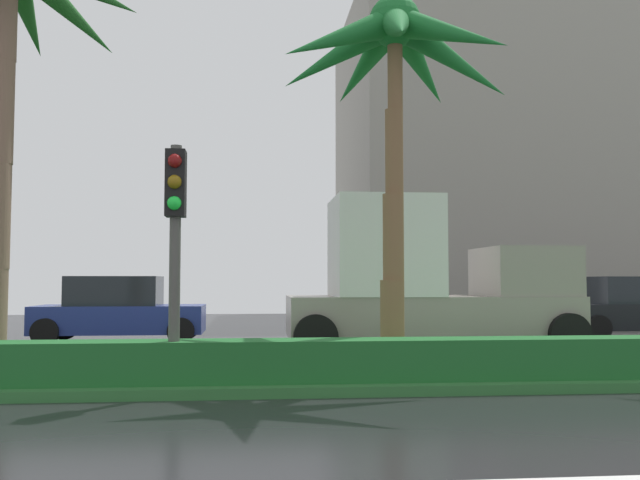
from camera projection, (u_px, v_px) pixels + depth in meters
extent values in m
cube|color=black|center=(7.00, 377.00, 11.83)|extent=(90.00, 42.00, 0.10)
cylinder|color=#795C4A|center=(1.00, 112.00, 10.73)|extent=(0.38, 0.38, 1.64)
cylinder|color=#795C4A|center=(7.00, 10.00, 10.84)|extent=(0.32, 0.32, 1.64)
cone|color=#215E23|center=(64.00, 7.00, 11.62)|extent=(1.95, 2.00, 1.59)
cone|color=#215E23|center=(26.00, 9.00, 11.86)|extent=(0.65, 2.28, 1.50)
cylinder|color=brown|center=(392.00, 324.00, 11.55)|extent=(0.41, 0.41, 1.47)
cylinder|color=brown|center=(393.00, 237.00, 11.66)|extent=(0.36, 0.36, 1.47)
cylinder|color=brown|center=(394.00, 152.00, 11.77)|extent=(0.31, 0.31, 1.47)
cylinder|color=brown|center=(395.00, 69.00, 11.89)|extent=(0.26, 0.26, 1.47)
sphere|color=#1B6A2D|center=(395.00, 22.00, 11.94)|extent=(0.90, 0.90, 0.90)
cone|color=#1B6A2D|center=(450.00, 59.00, 12.02)|extent=(2.30, 0.62, 1.72)
cone|color=#1B6A2D|center=(419.00, 65.00, 12.82)|extent=(1.87, 2.23, 1.47)
cone|color=#1B6A2D|center=(365.00, 65.00, 12.89)|extent=(1.31, 2.43, 1.43)
cone|color=#1B6A2D|center=(338.00, 55.00, 12.37)|extent=(2.33, 1.70, 1.40)
cone|color=#1B6A2D|center=(342.00, 37.00, 11.37)|extent=(2.39, 1.49, 1.46)
cone|color=#1B6A2D|center=(398.00, 26.00, 10.84)|extent=(0.93, 2.43, 1.47)
cone|color=#1B6A2D|center=(447.00, 33.00, 11.17)|extent=(1.97, 2.16, 1.46)
cylinder|color=#4C4C47|center=(175.00, 264.00, 9.76)|extent=(0.16, 0.16, 3.40)
cube|color=black|center=(176.00, 184.00, 9.82)|extent=(0.28, 0.32, 0.96)
sphere|color=maroon|center=(175.00, 161.00, 9.67)|extent=(0.20, 0.20, 0.20)
sphere|color=#7F600F|center=(174.00, 182.00, 9.65)|extent=(0.20, 0.20, 0.20)
sphere|color=#1EEA3F|center=(174.00, 203.00, 9.64)|extent=(0.20, 0.20, 0.20)
cube|color=navy|center=(121.00, 319.00, 17.92)|extent=(4.30, 1.76, 0.72)
cube|color=#1E2328|center=(115.00, 291.00, 17.95)|extent=(2.30, 1.58, 0.76)
cylinder|color=black|center=(188.00, 326.00, 18.96)|extent=(0.68, 0.22, 0.68)
cylinder|color=black|center=(181.00, 331.00, 17.17)|extent=(0.68, 0.22, 0.68)
cylinder|color=black|center=(65.00, 327.00, 18.64)|extent=(0.68, 0.22, 0.68)
cylinder|color=black|center=(45.00, 332.00, 16.85)|extent=(0.68, 0.22, 0.68)
cube|color=gray|center=(430.00, 316.00, 15.46)|extent=(6.40, 2.30, 0.90)
cube|color=gray|center=(523.00, 272.00, 15.73)|extent=(1.90, 2.21, 1.10)
cube|color=silver|center=(384.00, 247.00, 15.45)|extent=(2.30, 2.35, 2.20)
cylinder|color=black|center=(525.00, 327.00, 16.86)|extent=(0.92, 0.30, 0.92)
cylinder|color=black|center=(569.00, 335.00, 14.53)|extent=(0.92, 0.30, 0.92)
cylinder|color=black|center=(307.00, 329.00, 16.34)|extent=(0.92, 0.30, 0.92)
cylinder|color=black|center=(316.00, 337.00, 14.01)|extent=(0.92, 0.30, 0.92)
cube|color=black|center=(638.00, 316.00, 19.44)|extent=(4.30, 1.76, 0.72)
cube|color=#1E2328|center=(632.00, 290.00, 19.47)|extent=(2.30, 1.58, 0.76)
cylinder|color=black|center=(568.00, 324.00, 20.16)|extent=(0.68, 0.22, 0.68)
cylinder|color=black|center=(599.00, 328.00, 18.37)|extent=(0.68, 0.22, 0.68)
cube|color=gray|center=(531.00, 164.00, 34.62)|extent=(18.49, 11.63, 15.01)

